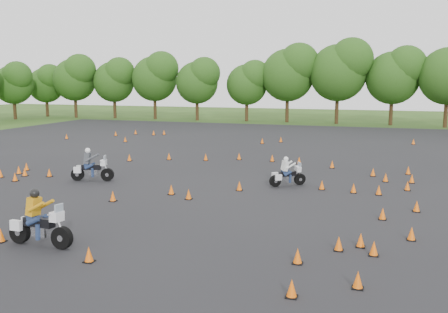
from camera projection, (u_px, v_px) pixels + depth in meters
name	position (u px, v px, depth m)	size (l,w,h in m)	color
ground	(198.00, 193.00, 23.91)	(140.00, 140.00, 0.00)	#2D5119
asphalt_pad	(234.00, 171.00, 29.55)	(62.00, 62.00, 0.00)	black
treeline	(324.00, 86.00, 56.38)	(86.86, 32.20, 10.74)	#254A15
traffic_cones	(242.00, 170.00, 28.65)	(36.26, 33.06, 0.45)	#FF650A
rider_grey	(92.00, 164.00, 26.73)	(2.31, 0.71, 1.78)	#42444A
rider_yellow	(39.00, 218.00, 16.23)	(2.43, 0.75, 1.88)	#C68411
rider_white	(287.00, 171.00, 25.47)	(2.01, 0.62, 1.55)	silver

